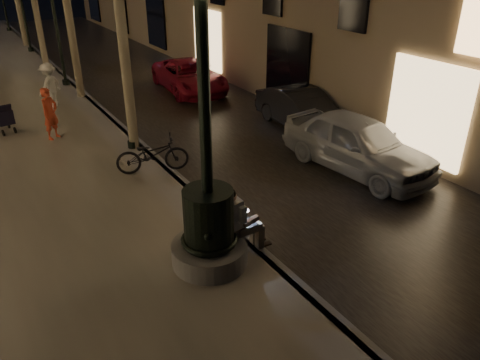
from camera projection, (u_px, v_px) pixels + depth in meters
ground at (81, 94)px, 19.12m from camera, size 120.00×120.00×0.00m
cobble_lane at (149, 83)px, 20.52m from camera, size 6.00×45.00×0.02m
curb_strip at (80, 91)px, 19.07m from camera, size 0.25×45.00×0.20m
fountain_lamppost at (208, 215)px, 8.23m from camera, size 1.40×1.40×5.21m
seated_man_laptop at (238, 219)px, 8.64m from camera, size 1.05×0.35×1.42m
lamp_curb_a at (121, 40)px, 12.20m from camera, size 0.36×0.36×4.81m
lamp_curb_b at (53, 8)px, 18.28m from camera, size 0.36×0.36×4.81m
stroller at (3, 116)px, 14.43m from camera, size 0.56×1.06×1.06m
car_front at (357, 143)px, 12.39m from camera, size 2.20×4.56×1.50m
car_second at (302, 110)px, 15.26m from camera, size 1.57×3.96×1.28m
car_third at (189, 76)px, 19.20m from camera, size 2.48×4.65×1.24m
pedestrian_red at (50, 114)px, 13.88m from camera, size 0.68×0.63×1.56m
pedestrian_white at (50, 85)px, 16.61m from camera, size 1.16×1.08×1.58m
bicycle at (152, 154)px, 11.92m from camera, size 1.95×1.17×0.97m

